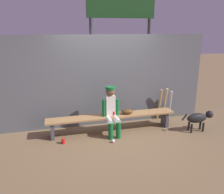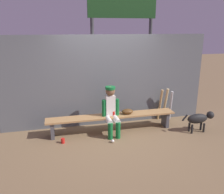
{
  "view_description": "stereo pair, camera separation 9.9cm",
  "coord_description": "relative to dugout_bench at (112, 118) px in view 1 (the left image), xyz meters",
  "views": [
    {
      "loc": [
        -1.32,
        -5.07,
        2.41
      ],
      "look_at": [
        0.0,
        0.0,
        0.87
      ],
      "focal_mm": 37.63,
      "sensor_mm": 36.0,
      "label": 1
    },
    {
      "loc": [
        -1.23,
        -5.09,
        2.41
      ],
      "look_at": [
        0.0,
        0.0,
        0.87
      ],
      "focal_mm": 37.63,
      "sensor_mm": 36.0,
      "label": 2
    }
  ],
  "objects": [
    {
      "name": "player_seated",
      "position": [
        -0.04,
        -0.11,
        0.26
      ],
      "size": [
        0.41,
        0.55,
        1.13
      ],
      "color": "silver",
      "rests_on": "ground_plane"
    },
    {
      "name": "baseball_glove",
      "position": [
        0.38,
        0.0,
        0.14
      ],
      "size": [
        0.28,
        0.2,
        0.12
      ],
      "primitive_type": "ellipsoid",
      "color": "#593819",
      "rests_on": "dugout_bench"
    },
    {
      "name": "cup_on_bench",
      "position": [
        0.03,
        -0.03,
        0.13
      ],
      "size": [
        0.08,
        0.08,
        0.11
      ],
      "primitive_type": "cylinder",
      "color": "red",
      "rests_on": "dugout_bench"
    },
    {
      "name": "dugout_bench",
      "position": [
        0.0,
        0.0,
        0.0
      ],
      "size": [
        3.09,
        0.36,
        0.42
      ],
      "color": "#AD7F4C",
      "rests_on": "ground_plane"
    },
    {
      "name": "scoreboard",
      "position": [
        0.74,
        1.59,
        2.38
      ],
      "size": [
        2.24,
        0.27,
        3.85
      ],
      "color": "#3F3F42",
      "rests_on": "ground_plane"
    },
    {
      "name": "bat_wood_natural",
      "position": [
        1.57,
        0.4,
        0.11
      ],
      "size": [
        0.07,
        0.25,
        0.9
      ],
      "primitive_type": "cylinder",
      "rotation": [
        0.21,
        0.0,
        0.04
      ],
      "color": "tan",
      "rests_on": "ground_plane"
    },
    {
      "name": "bat_aluminum_silver",
      "position": [
        1.72,
        0.38,
        0.06
      ],
      "size": [
        0.08,
        0.16,
        0.81
      ],
      "primitive_type": "cylinder",
      "rotation": [
        0.11,
        0.0,
        -0.07
      ],
      "color": "#B7B7BC",
      "rests_on": "ground_plane"
    },
    {
      "name": "ground_plane",
      "position": [
        0.0,
        0.0,
        -0.34
      ],
      "size": [
        30.0,
        30.0,
        0.0
      ],
      "primitive_type": "plane",
      "color": "brown"
    },
    {
      "name": "chainlink_fence",
      "position": [
        0.0,
        0.55,
        0.79
      ],
      "size": [
        5.24,
        0.03,
        2.27
      ],
      "primitive_type": "cube",
      "color": "#595E63",
      "rests_on": "ground_plane"
    },
    {
      "name": "dog",
      "position": [
        2.04,
        -0.49,
        -0.01
      ],
      "size": [
        0.84,
        0.2,
        0.49
      ],
      "color": "black",
      "rests_on": "ground_plane"
    },
    {
      "name": "cup_on_ground",
      "position": [
        -1.18,
        -0.34,
        -0.29
      ],
      "size": [
        0.08,
        0.08,
        0.11
      ],
      "primitive_type": "cylinder",
      "color": "red",
      "rests_on": "ground_plane"
    },
    {
      "name": "baseball",
      "position": [
        -0.12,
        -0.57,
        -0.31
      ],
      "size": [
        0.07,
        0.07,
        0.07
      ],
      "primitive_type": "sphere",
      "color": "white",
      "rests_on": "ground_plane"
    },
    {
      "name": "bat_wood_tan",
      "position": [
        1.43,
        0.43,
        0.09
      ],
      "size": [
        0.09,
        0.22,
        0.87
      ],
      "primitive_type": "cylinder",
      "rotation": [
        0.17,
        0.0,
        0.14
      ],
      "color": "tan",
      "rests_on": "ground_plane"
    }
  ]
}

